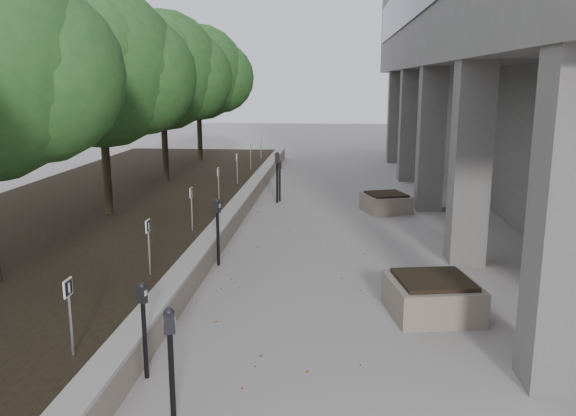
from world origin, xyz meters
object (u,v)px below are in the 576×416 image
(crabapple_tree_4, at_px, (163,96))
(parking_meter_4, at_px, (277,178))
(parking_meter_1, at_px, (171,369))
(parking_meter_2, at_px, (144,331))
(parking_meter_3, at_px, (218,232))
(planter_front, at_px, (432,296))
(crabapple_tree_5, at_px, (198,93))
(planter_back, at_px, (386,202))
(parking_meter_5, at_px, (280,181))
(crabapple_tree_3, at_px, (102,102))

(crabapple_tree_4, distance_m, parking_meter_4, 4.71)
(parking_meter_1, xyz_separation_m, parking_meter_4, (-0.06, 11.84, 0.09))
(parking_meter_2, distance_m, parking_meter_4, 10.83)
(parking_meter_2, distance_m, parking_meter_3, 4.59)
(parking_meter_3, distance_m, parking_meter_4, 6.25)
(planter_front, bearing_deg, crabapple_tree_5, 115.50)
(planter_front, xyz_separation_m, planter_back, (-0.12, 7.43, -0.03))
(crabapple_tree_4, height_order, parking_meter_4, crabapple_tree_4)
(crabapple_tree_5, bearing_deg, crabapple_tree_4, -90.00)
(crabapple_tree_4, height_order, parking_meter_1, crabapple_tree_4)
(parking_meter_2, height_order, parking_meter_3, parking_meter_3)
(crabapple_tree_4, xyz_separation_m, parking_meter_2, (3.25, -12.25, -2.50))
(parking_meter_4, height_order, parking_meter_5, parking_meter_4)
(parking_meter_5, relative_size, planter_front, 0.97)
(crabapple_tree_5, xyz_separation_m, parking_meter_2, (3.25, -17.25, -2.50))
(parking_meter_3, distance_m, parking_meter_5, 6.47)
(crabapple_tree_5, relative_size, planter_front, 4.16)
(parking_meter_4, distance_m, planter_back, 3.37)
(parking_meter_5, height_order, planter_back, parking_meter_5)
(crabapple_tree_4, bearing_deg, parking_meter_2, -75.14)
(parking_meter_3, xyz_separation_m, planter_front, (3.85, -2.24, -0.38))
(parking_meter_3, xyz_separation_m, planter_back, (3.73, 5.19, -0.41))
(planter_back, bearing_deg, parking_meter_1, -106.03)
(parking_meter_4, bearing_deg, planter_front, -86.56)
(parking_meter_4, bearing_deg, parking_meter_1, -107.50)
(crabapple_tree_5, distance_m, parking_meter_2, 17.73)
(parking_meter_5, bearing_deg, parking_meter_3, -86.97)
(parking_meter_2, bearing_deg, crabapple_tree_4, 126.42)
(crabapple_tree_3, bearing_deg, crabapple_tree_5, 90.00)
(crabapple_tree_3, bearing_deg, planter_front, -34.58)
(parking_meter_2, distance_m, planter_front, 4.52)
(crabapple_tree_3, bearing_deg, parking_meter_3, -39.26)
(planter_back, bearing_deg, crabapple_tree_5, 133.07)
(crabapple_tree_3, distance_m, parking_meter_5, 5.96)
(crabapple_tree_4, relative_size, parking_meter_1, 4.00)
(parking_meter_5, distance_m, planter_back, 3.37)
(parking_meter_5, bearing_deg, crabapple_tree_4, 171.11)
(crabapple_tree_5, xyz_separation_m, parking_meter_3, (3.25, -12.66, -2.44))
(crabapple_tree_4, xyz_separation_m, parking_meter_5, (3.87, -1.22, -2.49))
(crabapple_tree_4, distance_m, crabapple_tree_5, 5.00)
(parking_meter_5, bearing_deg, parking_meter_4, -96.11)
(parking_meter_1, height_order, parking_meter_5, parking_meter_1)
(crabapple_tree_5, relative_size, parking_meter_1, 4.00)
(crabapple_tree_3, distance_m, parking_meter_2, 8.32)
(crabapple_tree_4, xyz_separation_m, parking_meter_1, (3.88, -13.27, -2.44))
(crabapple_tree_5, relative_size, planter_back, 4.67)
(crabapple_tree_4, relative_size, parking_meter_4, 3.53)
(parking_meter_3, distance_m, planter_front, 4.47)
(crabapple_tree_3, height_order, parking_meter_1, crabapple_tree_3)
(parking_meter_2, distance_m, parking_meter_5, 11.05)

